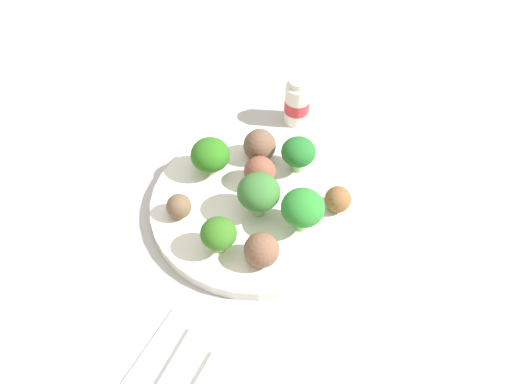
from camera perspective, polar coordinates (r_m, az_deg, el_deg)
name	(u,v)px	position (r m, az deg, el deg)	size (l,w,h in m)	color
ground_plane	(256,210)	(0.78, 0.00, -1.74)	(4.00, 4.00, 0.00)	#B2B2AD
plate	(256,206)	(0.77, 0.00, -1.36)	(0.28, 0.28, 0.02)	white
broccoli_floret_far_rim	(298,152)	(0.78, 4.20, 3.90)	(0.05, 0.05, 0.05)	#91BF76
broccoli_floret_back_left	(210,155)	(0.78, -4.52, 3.64)	(0.05, 0.05, 0.05)	#99BD7C
broccoli_floret_back_right	(259,193)	(0.72, 0.27, -0.05)	(0.05, 0.05, 0.06)	#91B978
broccoli_floret_near_rim	(303,208)	(0.71, 4.62, -1.59)	(0.05, 0.05, 0.06)	#98CD68
broccoli_floret_front_right	(219,234)	(0.69, -3.71, -4.14)	(0.04, 0.04, 0.05)	#A1CD6A
meatball_front_left	(179,206)	(0.74, -7.60, -1.41)	(0.03, 0.03, 0.03)	brown
meatball_front_right	(262,250)	(0.69, 0.56, -5.72)	(0.04, 0.04, 0.04)	brown
meatball_mid_left	(338,199)	(0.75, 8.06, -0.72)	(0.03, 0.03, 0.03)	brown
meatball_back_right	(260,145)	(0.80, 0.37, 4.61)	(0.05, 0.05, 0.05)	brown
meatball_back_left	(260,172)	(0.77, 0.38, 1.99)	(0.04, 0.04, 0.04)	brown
yogurt_bottle	(297,103)	(0.88, 4.06, 8.74)	(0.04, 0.04, 0.08)	white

